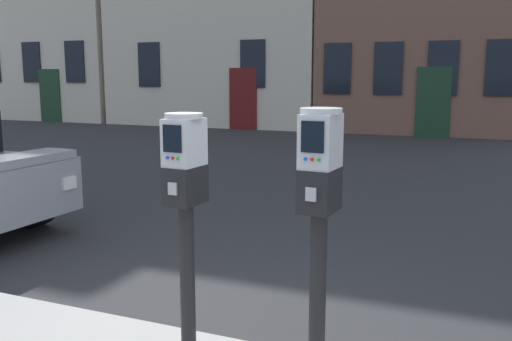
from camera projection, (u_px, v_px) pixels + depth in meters
parking_meter_near_kerb at (185, 193)px, 3.18m from camera, size 0.23×0.26×1.48m
parking_meter_twin_adjacent at (319, 199)px, 2.88m from camera, size 0.23×0.26×1.53m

